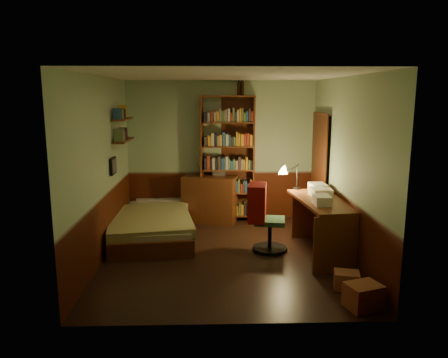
{
  "coord_description": "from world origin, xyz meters",
  "views": [
    {
      "loc": [
        -0.2,
        -6.16,
        2.34
      ],
      "look_at": [
        0.0,
        0.25,
        1.1
      ],
      "focal_mm": 35.0,
      "sensor_mm": 36.0,
      "label": 1
    }
  ],
  "objects_px": {
    "desk_lamp": "(297,172)",
    "cardboard_box_b": "(347,280)",
    "bookshelf": "(228,159)",
    "desk": "(321,227)",
    "mini_stereo": "(219,172)",
    "office_chair": "(270,223)",
    "bed": "(152,216)",
    "dresser": "(210,199)",
    "cardboard_box_a": "(363,296)"
  },
  "relations": [
    {
      "from": "cardboard_box_a",
      "to": "mini_stereo",
      "type": "bearing_deg",
      "value": 113.13
    },
    {
      "from": "cardboard_box_a",
      "to": "desk_lamp",
      "type": "bearing_deg",
      "value": 96.53
    },
    {
      "from": "bookshelf",
      "to": "office_chair",
      "type": "bearing_deg",
      "value": -64.7
    },
    {
      "from": "desk",
      "to": "office_chair",
      "type": "xyz_separation_m",
      "value": [
        -0.75,
        0.13,
        0.03
      ]
    },
    {
      "from": "desk_lamp",
      "to": "office_chair",
      "type": "relative_size",
      "value": 0.63
    },
    {
      "from": "desk_lamp",
      "to": "cardboard_box_b",
      "type": "height_order",
      "value": "desk_lamp"
    },
    {
      "from": "bookshelf",
      "to": "cardboard_box_a",
      "type": "bearing_deg",
      "value": -62.04
    },
    {
      "from": "desk_lamp",
      "to": "cardboard_box_b",
      "type": "bearing_deg",
      "value": -102.79
    },
    {
      "from": "mini_stereo",
      "to": "desk",
      "type": "height_order",
      "value": "mini_stereo"
    },
    {
      "from": "desk",
      "to": "cardboard_box_b",
      "type": "relative_size",
      "value": 5.13
    },
    {
      "from": "desk",
      "to": "cardboard_box_b",
      "type": "bearing_deg",
      "value": -95.03
    },
    {
      "from": "desk",
      "to": "desk_lamp",
      "type": "distance_m",
      "value": 1.06
    },
    {
      "from": "office_chair",
      "to": "mini_stereo",
      "type": "bearing_deg",
      "value": 122.52
    },
    {
      "from": "cardboard_box_b",
      "to": "bed",
      "type": "bearing_deg",
      "value": 140.72
    },
    {
      "from": "bookshelf",
      "to": "desk_lamp",
      "type": "xyz_separation_m",
      "value": [
        1.08,
        -1.06,
        -0.06
      ]
    },
    {
      "from": "cardboard_box_a",
      "to": "office_chair",
      "type": "bearing_deg",
      "value": 113.46
    },
    {
      "from": "bed",
      "to": "cardboard_box_a",
      "type": "relative_size",
      "value": 6.18
    },
    {
      "from": "dresser",
      "to": "desk_lamp",
      "type": "bearing_deg",
      "value": -19.48
    },
    {
      "from": "dresser",
      "to": "cardboard_box_a",
      "type": "relative_size",
      "value": 2.61
    },
    {
      "from": "desk_lamp",
      "to": "bed",
      "type": "bearing_deg",
      "value": 155.67
    },
    {
      "from": "desk_lamp",
      "to": "cardboard_box_a",
      "type": "relative_size",
      "value": 1.5
    },
    {
      "from": "bed",
      "to": "cardboard_box_b",
      "type": "distance_m",
      "value": 3.43
    },
    {
      "from": "desk_lamp",
      "to": "office_chair",
      "type": "distance_m",
      "value": 1.05
    },
    {
      "from": "mini_stereo",
      "to": "bookshelf",
      "type": "height_order",
      "value": "bookshelf"
    },
    {
      "from": "desk_lamp",
      "to": "dresser",
      "type": "bearing_deg",
      "value": 125.58
    },
    {
      "from": "mini_stereo",
      "to": "cardboard_box_b",
      "type": "bearing_deg",
      "value": -58.8
    },
    {
      "from": "bed",
      "to": "desk_lamp",
      "type": "height_order",
      "value": "desk_lamp"
    },
    {
      "from": "bed",
      "to": "dresser",
      "type": "bearing_deg",
      "value": 32.84
    },
    {
      "from": "cardboard_box_a",
      "to": "cardboard_box_b",
      "type": "height_order",
      "value": "cardboard_box_a"
    },
    {
      "from": "cardboard_box_b",
      "to": "bookshelf",
      "type": "bearing_deg",
      "value": 113.63
    },
    {
      "from": "bed",
      "to": "mini_stereo",
      "type": "distance_m",
      "value": 1.59
    },
    {
      "from": "office_chair",
      "to": "cardboard_box_a",
      "type": "relative_size",
      "value": 2.36
    },
    {
      "from": "mini_stereo",
      "to": "desk_lamp",
      "type": "distance_m",
      "value": 1.67
    },
    {
      "from": "bookshelf",
      "to": "mini_stereo",
      "type": "bearing_deg",
      "value": 173.21
    },
    {
      "from": "desk_lamp",
      "to": "cardboard_box_a",
      "type": "xyz_separation_m",
      "value": [
        0.28,
        -2.48,
        -0.96
      ]
    },
    {
      "from": "dresser",
      "to": "cardboard_box_b",
      "type": "bearing_deg",
      "value": -45.52
    },
    {
      "from": "dresser",
      "to": "cardboard_box_b",
      "type": "height_order",
      "value": "dresser"
    },
    {
      "from": "mini_stereo",
      "to": "cardboard_box_a",
      "type": "height_order",
      "value": "mini_stereo"
    },
    {
      "from": "bed",
      "to": "cardboard_box_b",
      "type": "height_order",
      "value": "bed"
    },
    {
      "from": "cardboard_box_a",
      "to": "desk",
      "type": "bearing_deg",
      "value": 91.75
    },
    {
      "from": "bed",
      "to": "desk_lamp",
      "type": "distance_m",
      "value": 2.52
    },
    {
      "from": "bed",
      "to": "desk_lamp",
      "type": "relative_size",
      "value": 4.13
    },
    {
      "from": "bookshelf",
      "to": "desk",
      "type": "height_order",
      "value": "bookshelf"
    },
    {
      "from": "desk_lamp",
      "to": "cardboard_box_b",
      "type": "xyz_separation_m",
      "value": [
        0.25,
        -1.98,
        -1.0
      ]
    },
    {
      "from": "office_chair",
      "to": "bed",
      "type": "bearing_deg",
      "value": 166.23
    },
    {
      "from": "dresser",
      "to": "cardboard_box_a",
      "type": "height_order",
      "value": "dresser"
    },
    {
      "from": "bed",
      "to": "desk",
      "type": "distance_m",
      "value": 2.8
    },
    {
      "from": "bed",
      "to": "bookshelf",
      "type": "bearing_deg",
      "value": 27.37
    },
    {
      "from": "bed",
      "to": "office_chair",
      "type": "relative_size",
      "value": 2.62
    },
    {
      "from": "office_chair",
      "to": "desk",
      "type": "bearing_deg",
      "value": -0.28
    }
  ]
}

